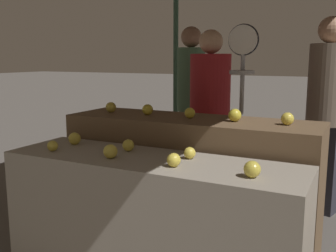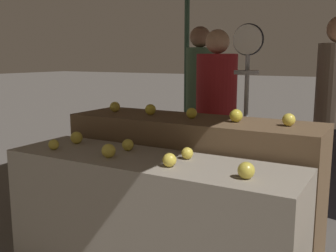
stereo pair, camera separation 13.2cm
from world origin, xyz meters
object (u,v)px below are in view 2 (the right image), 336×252
Objects in this scene: produce_scale at (246,85)px; person_customer_right at (336,102)px; person_customer_left at (199,91)px; person_vendor_at_scale at (216,107)px.

person_customer_right reaches higher than produce_scale.
person_customer_left is at bearing 131.08° from produce_scale.
person_customer_left reaches higher than person_vendor_at_scale.
person_customer_left is 0.99× the size of person_customer_right.
person_vendor_at_scale is 0.83m from person_customer_left.
produce_scale is 0.60m from person_vendor_at_scale.
produce_scale is at bearing 63.59° from person_customer_right.
person_customer_right is (1.01, 0.30, 0.07)m from person_vendor_at_scale.
produce_scale is 0.91m from person_customer_right.
produce_scale is at bearing 152.84° from person_customer_left.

